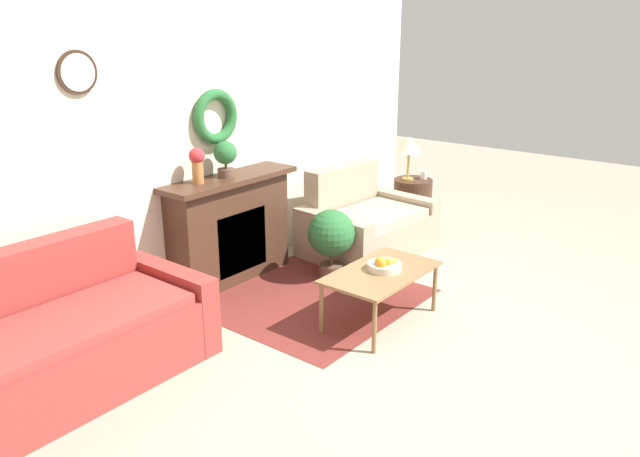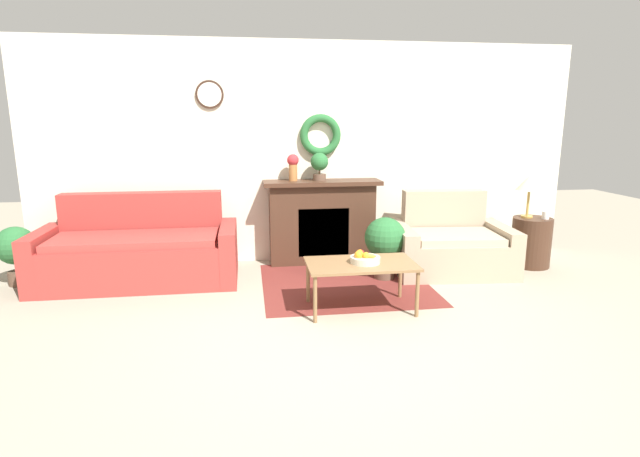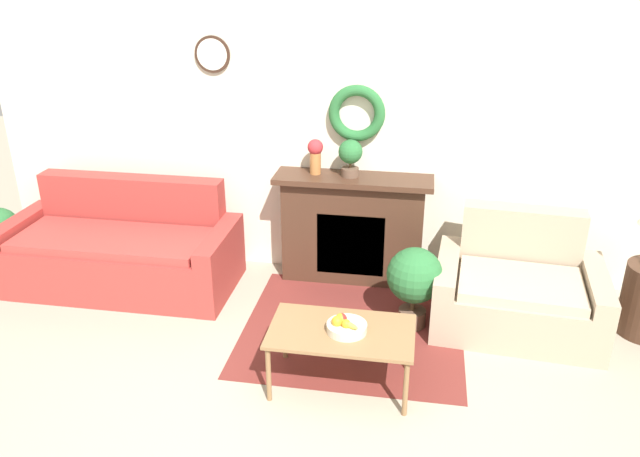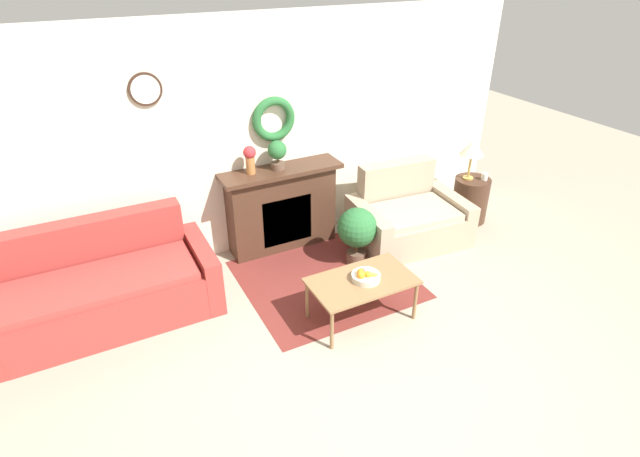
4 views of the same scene
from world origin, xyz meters
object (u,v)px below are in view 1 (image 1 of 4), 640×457
fruit_bowl (384,265)px  side_table_by_loveseat (412,203)px  coffee_table (381,276)px  fireplace (230,228)px  vase_on_mantel_left (197,163)px  couch_left (50,345)px  potted_plant_floor_by_loveseat (331,236)px  table_lamp (409,146)px  potted_plant_on_mantel (225,156)px  mug (424,175)px  loveseat_right (365,224)px

fruit_bowl → side_table_by_loveseat: 2.61m
coffee_table → fireplace: bearing=94.3°
side_table_by_loveseat → vase_on_mantel_left: size_ratio=1.87×
couch_left → fruit_bowl: 2.57m
couch_left → fruit_bowl: bearing=-27.9°
coffee_table → vase_on_mantel_left: size_ratio=3.17×
potted_plant_floor_by_loveseat → fireplace: bearing=128.3°
coffee_table → table_lamp: bearing=26.2°
fireplace → potted_plant_on_mantel: potted_plant_on_mantel is taller
fruit_bowl → side_table_by_loveseat: size_ratio=0.47×
mug → potted_plant_on_mantel: size_ratio=0.27×
table_lamp → vase_on_mantel_left: 2.85m
couch_left → vase_on_mantel_left: size_ratio=6.64×
fireplace → vase_on_mantel_left: bearing=179.1°
couch_left → vase_on_mantel_left: vase_on_mantel_left is taller
potted_plant_floor_by_loveseat → loveseat_right: bearing=12.8°
mug → potted_plant_floor_by_loveseat: (-2.01, -0.13, -0.20)m
fruit_bowl → mug: bearing=22.6°
loveseat_right → potted_plant_on_mantel: (-1.49, 0.55, 0.93)m
fruit_bowl → potted_plant_floor_by_loveseat: bearing=63.1°
potted_plant_on_mantel → loveseat_right: bearing=-20.4°
fireplace → fruit_bowl: size_ratio=5.10×
side_table_by_loveseat → table_lamp: table_lamp is taller
vase_on_mantel_left → potted_plant_on_mantel: size_ratio=0.95×
loveseat_right → table_lamp: bearing=8.8°
potted_plant_on_mantel → potted_plant_floor_by_loveseat: 1.26m
vase_on_mantel_left → side_table_by_loveseat: bearing=-11.0°
mug → fireplace: bearing=166.4°
couch_left → potted_plant_on_mantel: 2.31m
coffee_table → potted_plant_floor_by_loveseat: bearing=61.6°
couch_left → loveseat_right: 3.58m
coffee_table → potted_plant_floor_by_loveseat: (0.48, 0.88, 0.03)m
side_table_by_loveseat → vase_on_mantel_left: (-2.86, 0.55, 0.92)m
side_table_by_loveseat → mug: mug is taller
coffee_table → mug: size_ratio=10.99×
coffee_table → table_lamp: table_lamp is taller
coffee_table → side_table_by_loveseat: (2.38, 1.10, -0.12)m
side_table_by_loveseat → table_lamp: bearing=141.3°
coffee_table → vase_on_mantel_left: 1.90m
coffee_table → potted_plant_floor_by_loveseat: potted_plant_floor_by_loveseat is taller
couch_left → side_table_by_loveseat: (4.62, -0.10, -0.03)m
loveseat_right → mug: (1.15, -0.06, 0.34)m
mug → coffee_table: bearing=-157.7°
table_lamp → fireplace: bearing=168.4°
side_table_by_loveseat → coffee_table: bearing=-155.2°
table_lamp → potted_plant_on_mantel: 2.54m
fireplace → potted_plant_floor_by_loveseat: bearing=-51.7°
loveseat_right → potted_plant_on_mantel: potted_plant_on_mantel is taller
fruit_bowl → potted_plant_on_mantel: size_ratio=0.83×
couch_left → table_lamp: (4.56, -0.05, 0.68)m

